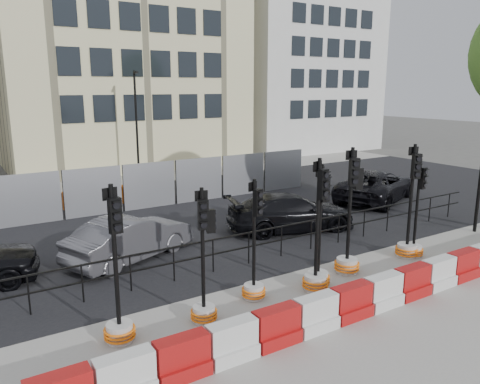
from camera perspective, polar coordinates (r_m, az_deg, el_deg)
ground at (r=13.83m, az=8.05°, el=-9.29°), size 120.00×120.00×0.00m
sidewalk_near at (r=11.90m, az=17.64°, el=-13.51°), size 40.00×6.00×0.02m
road at (r=19.40m, az=-5.37°, el=-2.71°), size 40.00×14.00×0.03m
sidewalk_far at (r=27.54m, az=-13.87°, el=1.57°), size 40.00×4.00×0.02m
building_cream at (r=33.59m, az=-14.75°, el=18.88°), size 15.00×10.06×18.00m
building_white at (r=40.71m, az=6.79°, el=16.62°), size 12.00×9.06×16.00m
kerb_railing at (r=14.47m, az=5.07°, el=-5.31°), size 18.00×0.04×1.00m
heras_fencing at (r=21.70m, az=-8.77°, el=0.67°), size 14.33×1.72×2.00m
lamp_post_far at (r=26.32m, az=-12.49°, el=8.20°), size 0.12×0.56×6.00m
barrier_row at (r=11.87m, az=17.01°, el=-11.65°), size 15.70×0.50×0.80m
traffic_signal_a at (r=10.13m, az=-14.57°, el=-13.86°), size 0.66×0.66×3.33m
traffic_signal_b at (r=10.58m, az=-4.40°, el=-11.99°), size 0.61×0.61×3.08m
traffic_signal_c at (r=11.68m, az=1.74°, el=-10.08°), size 0.60×0.60×3.03m
traffic_signal_d at (r=12.21m, az=9.34°, el=-8.21°), size 0.68×0.68×3.46m
traffic_signal_e at (r=12.53m, az=9.58°, el=-8.41°), size 0.64×0.64×3.26m
traffic_signal_f at (r=13.48m, az=13.09°, el=-6.23°), size 0.70×0.70×3.57m
traffic_signal_g at (r=15.25m, az=19.82°, el=-4.94°), size 0.69×0.69×3.51m
traffic_signal_h at (r=15.40m, az=20.53°, el=-5.19°), size 0.60×0.60×3.05m
car_b at (r=14.59m, az=-13.21°, el=-5.47°), size 4.39×5.16×1.36m
car_c at (r=17.15m, az=6.22°, el=-2.47°), size 4.36×5.71×1.37m
car_d at (r=22.35m, az=16.22°, el=0.75°), size 6.07×6.86×1.43m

